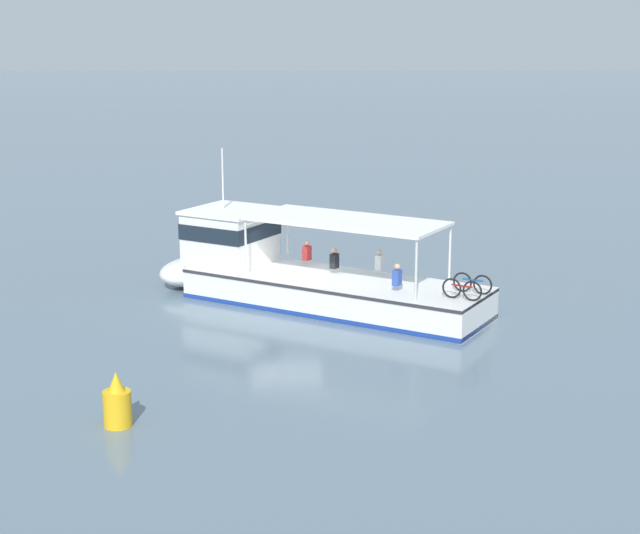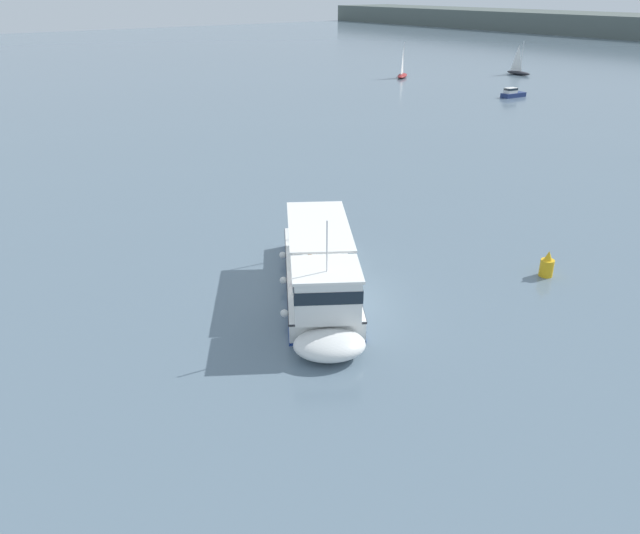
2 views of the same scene
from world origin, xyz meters
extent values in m
plane|color=slate|center=(0.00, 0.00, 0.00)|extent=(400.00, 400.00, 0.00)
cube|color=white|center=(-1.71, 0.27, 0.55)|extent=(10.83, 8.49, 1.10)
ellipsoid|color=white|center=(3.53, -3.06, 0.55)|extent=(3.44, 3.66, 1.01)
cube|color=navy|center=(-1.71, 0.27, 0.10)|extent=(10.85, 8.53, 0.16)
cube|color=#2D2D33|center=(-1.71, 0.27, 1.02)|extent=(10.86, 8.55, 0.10)
cube|color=white|center=(2.01, -2.09, 2.05)|extent=(3.65, 3.69, 1.90)
cube|color=#19232D|center=(2.01, -2.09, 2.38)|extent=(3.72, 3.77, 0.56)
cube|color=white|center=(2.01, -2.09, 3.06)|extent=(3.87, 3.91, 0.12)
cube|color=white|center=(-2.09, 0.51, 3.15)|extent=(7.23, 6.08, 0.10)
cylinder|color=silver|center=(1.39, -0.09, 2.10)|extent=(0.08, 0.08, 2.00)
cylinder|color=silver|center=(-0.07, -2.38, 2.10)|extent=(0.08, 0.08, 2.00)
cylinder|color=silver|center=(-4.10, 3.40, 2.10)|extent=(0.08, 0.08, 2.00)
cylinder|color=silver|center=(-5.56, 1.10, 2.10)|extent=(0.08, 0.08, 2.00)
cylinder|color=silver|center=(2.26, -2.25, 4.22)|extent=(0.06, 0.06, 2.20)
sphere|color=white|center=(0.21, -3.06, 0.50)|extent=(0.36, 0.36, 0.36)
sphere|color=white|center=(-2.58, -1.29, 0.50)|extent=(0.36, 0.36, 0.36)
sphere|color=white|center=(-5.19, 0.37, 0.50)|extent=(0.36, 0.36, 0.36)
torus|color=black|center=(-5.30, 3.09, 1.43)|extent=(0.59, 0.40, 0.66)
torus|color=black|center=(-5.90, 3.46, 1.43)|extent=(0.59, 0.40, 0.66)
cylinder|color=maroon|center=(-5.60, 3.28, 1.55)|extent=(0.62, 0.43, 0.06)
torus|color=black|center=(-5.79, 2.33, 1.43)|extent=(0.59, 0.40, 0.66)
torus|color=black|center=(-6.38, 2.70, 1.43)|extent=(0.59, 0.40, 0.66)
cylinder|color=#1E478C|center=(-6.08, 2.52, 1.55)|extent=(0.62, 0.43, 0.06)
cube|color=#2D4CA5|center=(-3.65, 2.18, 1.56)|extent=(0.36, 0.39, 0.52)
sphere|color=tan|center=(-3.65, 2.18, 1.93)|extent=(0.20, 0.20, 0.20)
cube|color=white|center=(-3.29, -0.01, 1.56)|extent=(0.36, 0.39, 0.52)
sphere|color=beige|center=(-3.29, -0.01, 1.93)|extent=(0.20, 0.20, 0.20)
cube|color=black|center=(-1.72, -0.29, 1.56)|extent=(0.36, 0.39, 0.52)
sphere|color=tan|center=(-1.72, -0.29, 1.93)|extent=(0.20, 0.20, 0.20)
cube|color=red|center=(-0.78, -1.56, 1.56)|extent=(0.36, 0.39, 0.52)
sphere|color=tan|center=(-0.78, -1.56, 1.93)|extent=(0.20, 0.20, 0.20)
cylinder|color=gold|center=(4.19, 10.52, 0.45)|extent=(0.70, 0.70, 0.90)
cone|color=gold|center=(4.19, 10.52, 1.15)|extent=(0.42, 0.42, 0.50)
camera|label=1|loc=(0.09, 33.14, 9.50)|focal=54.90mm
camera|label=2|loc=(20.01, -15.66, 13.70)|focal=33.97mm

